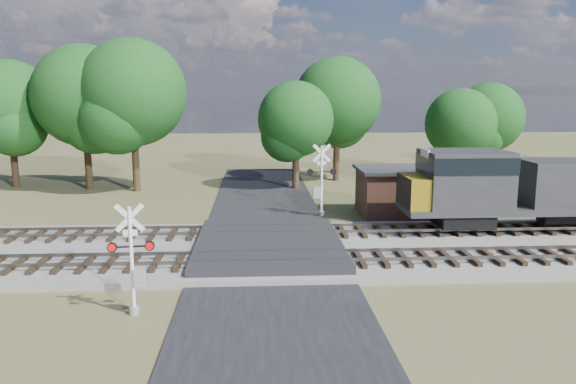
{
  "coord_description": "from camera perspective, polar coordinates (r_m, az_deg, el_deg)",
  "views": [
    {
      "loc": [
        -0.57,
        -25.94,
        7.75
      ],
      "look_at": [
        1.02,
        2.0,
        2.72
      ],
      "focal_mm": 35.0,
      "sensor_mm": 36.0,
      "label": 1
    }
  ],
  "objects": [
    {
      "name": "road",
      "position": [
        27.07,
        -1.93,
        -6.38
      ],
      "size": [
        7.0,
        60.0,
        0.08
      ],
      "primitive_type": "cube",
      "color": "black",
      "rests_on": "ground"
    },
    {
      "name": "track_far",
      "position": [
        30.08,
        3.9,
        -3.96
      ],
      "size": [
        140.0,
        2.6,
        0.33
      ],
      "color": "black",
      "rests_on": "ballast_bed"
    },
    {
      "name": "ballast_bed",
      "position": [
        29.47,
        17.96,
        -5.27
      ],
      "size": [
        140.0,
        10.0,
        0.3
      ],
      "primitive_type": "cube",
      "color": "gray",
      "rests_on": "ground"
    },
    {
      "name": "equipment_shed",
      "position": [
        35.95,
        10.59,
        0.06
      ],
      "size": [
        4.47,
        4.47,
        3.04
      ],
      "rotation": [
        0.0,
        0.0,
        -0.0
      ],
      "color": "#4D2C21",
      "rests_on": "ground"
    },
    {
      "name": "crossing_signal_near",
      "position": [
        20.41,
        -15.32,
        -7.55
      ],
      "size": [
        1.61,
        0.37,
        4.0
      ],
      "rotation": [
        0.0,
        0.0,
        0.11
      ],
      "color": "silver",
      "rests_on": "ground"
    },
    {
      "name": "track_near",
      "position": [
        25.31,
        5.31,
        -6.72
      ],
      "size": [
        140.0,
        2.6,
        0.33
      ],
      "color": "black",
      "rests_on": "ballast_bed"
    },
    {
      "name": "crossing_signal_far",
      "position": [
        34.99,
        3.27,
        0.55
      ],
      "size": [
        1.85,
        0.4,
        4.58
      ],
      "rotation": [
        0.0,
        0.0,
        3.18
      ],
      "color": "silver",
      "rests_on": "ground"
    },
    {
      "name": "treeline",
      "position": [
        46.66,
        4.61,
        8.89
      ],
      "size": [
        81.13,
        12.4,
        11.8
      ],
      "color": "black",
      "rests_on": "ground"
    },
    {
      "name": "crossing_panel",
      "position": [
        27.47,
        -1.96,
        -5.53
      ],
      "size": [
        7.0,
        9.0,
        0.62
      ],
      "primitive_type": "cube",
      "color": "#262628",
      "rests_on": "ground"
    },
    {
      "name": "ground",
      "position": [
        27.08,
        -1.93,
        -6.46
      ],
      "size": [
        160.0,
        160.0,
        0.0
      ],
      "primitive_type": "plane",
      "color": "#494D29",
      "rests_on": "ground"
    }
  ]
}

